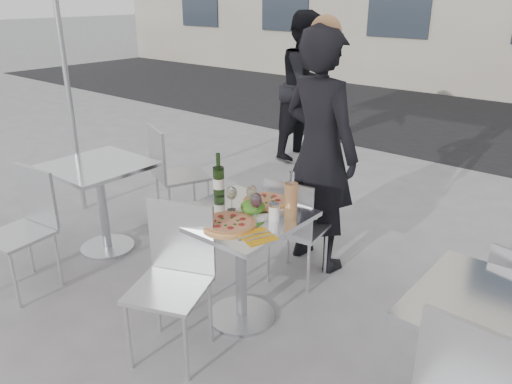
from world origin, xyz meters
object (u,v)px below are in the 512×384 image
Objects in this scene: salad_plate at (253,208)px; wine_bottle at (219,180)px; chair_near at (175,268)px; pedestrian_a at (307,86)px; side_table_left at (101,189)px; side_chair_lnear at (27,220)px; napkin_left at (177,216)px; sugar_shaker at (274,212)px; woman_diner at (320,152)px; pizza_far at (265,202)px; pizza_near at (229,223)px; carafe at (291,199)px; wineglass_red_a at (256,202)px; chair_far at (293,223)px; side_table_right at (493,346)px; wineglass_white_a at (232,194)px; main_table at (241,245)px; wineglass_white_b at (252,193)px; wineglass_red_b at (256,200)px; napkin_right at (257,236)px; side_chair_lfar at (170,168)px.

salad_plate is 0.75× the size of wine_bottle.
pedestrian_a is (-1.58, 3.63, 0.37)m from chair_near.
side_table_left is 0.83× the size of chair_near.
side_chair_lnear is at bearing -84.16° from side_table_left.
pedestrian_a reaches higher than chair_near.
napkin_left is (1.42, -3.45, -0.15)m from pedestrian_a.
woman_diner is at bearing 106.47° from sugar_shaker.
pizza_far is (0.13, 0.66, 0.23)m from chair_near.
salad_plate is at bearing 2.18° from side_table_left.
pedestrian_a reaches higher than napkin_left.
wine_bottle is (-0.33, -0.08, 0.10)m from pizza_far.
wine_bottle is at bearing 101.69° from napkin_left.
side_table_left is 2.36× the size of pizza_near.
chair_near is at bearing -17.84° from side_table_left.
wine_bottle is 1.47× the size of napkin_left.
woman_diner is 0.85m from carafe.
wine_bottle is 0.52m from sugar_shaker.
wineglass_red_a is at bearing -36.35° from salad_plate.
sugar_shaker reaches higher than napkin_left.
side_table_right is at bearing 149.95° from chair_far.
wineglass_white_a is at bearing 179.53° from side_table_right.
side_table_left is 0.91× the size of chair_far.
side_table_left is 2.30× the size of pizza_far.
wineglass_red_a is (0.12, 0.01, 0.32)m from main_table.
wine_bottle reaches higher than sugar_shaker.
wineglass_white_b is at bearing 99.79° from pizza_near.
side_chair_lnear is at bearing -153.89° from wineglass_white_a.
salad_plate reaches higher than side_table_left.
wineglass_red_b is 0.28m from napkin_right.
carafe reaches higher than side_chair_lfar.
woman_diner is at bearing -145.82° from side_chair_lfar.
wineglass_red_a is at bearing 5.89° from main_table.
napkin_right is at bearing -149.94° from pedestrian_a.
wine_bottle reaches higher than napkin_right.
side_table_left is 1.25m from wine_bottle.
side_table_left is 0.81× the size of side_chair_lfar.
pedestrian_a reaches higher than side_chair_lnear.
wineglass_red_b is at bearing 108.30° from woman_diner.
side_chair_lfar reaches higher than chair_far.
pizza_far is 1.48× the size of salad_plate.
wineglass_red_a is (0.11, -0.09, 0.00)m from wineglass_white_b.
side_chair_lnear reaches higher than side_table_right.
pizza_near is at bearing -80.21° from wineglass_white_b.
salad_plate is (0.01, 0.21, 0.03)m from pizza_near.
wineglass_red_b is at bearing -66.95° from pizza_far.
side_chair_lfar reaches higher than side_chair_lnear.
wine_bottle is at bearing 165.88° from wineglass_red_b.
woman_diner reaches higher than side_chair_lnear.
side_table_left and side_table_right have the same top height.
salad_plate is at bearing -155.05° from carafe.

